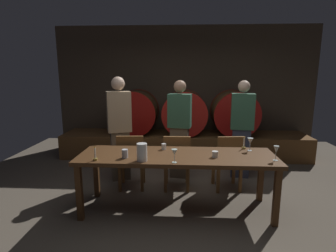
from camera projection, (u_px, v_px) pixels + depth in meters
ground_plane at (185, 210)px, 3.57m from camera, size 7.53×7.53×0.00m
back_wall at (185, 90)px, 6.15m from camera, size 5.79×0.24×2.82m
barrel_shelf at (184, 145)px, 5.84m from camera, size 5.21×0.90×0.50m
wine_barrel_left at (136, 112)px, 5.76m from camera, size 0.93×0.81×0.93m
wine_barrel_center at (185, 113)px, 5.70m from camera, size 0.93×0.81×0.93m
wine_barrel_right at (234, 113)px, 5.65m from camera, size 0.93×0.81×0.93m
dining_table at (177, 160)px, 3.45m from camera, size 2.52×0.77×0.76m
chair_left at (131, 159)px, 4.12m from camera, size 0.43×0.43×0.88m
chair_center at (177, 160)px, 4.09m from camera, size 0.41×0.41×0.88m
chair_right at (228, 160)px, 4.08m from camera, size 0.44×0.44×0.88m
guest_left at (120, 128)px, 4.44m from camera, size 0.44×0.36×1.74m
guest_center at (180, 129)px, 4.55m from camera, size 0.41×0.30×1.68m
guest_right at (242, 129)px, 4.56m from camera, size 0.41×0.29×1.67m
candle_left at (95, 157)px, 3.20m from camera, size 0.05×0.05×0.18m
candle_right at (244, 146)px, 3.68m from camera, size 0.05×0.05×0.18m
pitcher at (142, 152)px, 3.17m from camera, size 0.12×0.12×0.21m
wine_glass_left at (174, 153)px, 3.10m from camera, size 0.07×0.07×0.16m
wine_glass_center at (250, 141)px, 3.58m from camera, size 0.08×0.08×0.18m
wine_glass_right at (276, 150)px, 3.18m from camera, size 0.06×0.06×0.18m
cup_left at (125, 154)px, 3.29m from camera, size 0.08×0.08×0.11m
cup_center at (164, 147)px, 3.66m from camera, size 0.06×0.06×0.08m
cup_right at (215, 154)px, 3.32m from camera, size 0.08×0.08×0.08m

